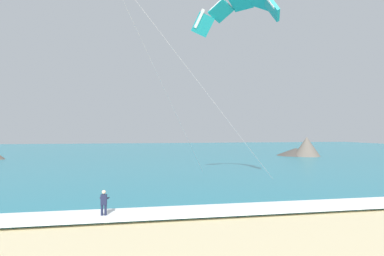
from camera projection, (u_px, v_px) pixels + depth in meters
name	position (u px, v px, depth m)	size (l,w,h in m)	color
sea	(115.00, 153.00, 77.67)	(200.00, 120.00, 0.20)	teal
surf_foam	(94.00, 216.00, 19.85)	(200.00, 3.20, 0.04)	white
surfboard	(104.00, 219.00, 19.86)	(0.61, 1.44, 0.09)	#239EC6
kitesurfer	(104.00, 203.00, 19.88)	(0.56, 0.56, 1.69)	#191E38
kite_primary	(237.00, 9.00, 30.96)	(13.84, 11.78, 16.14)	teal
headland_right	(301.00, 150.00, 67.99)	(8.54, 9.35, 3.93)	#665B51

